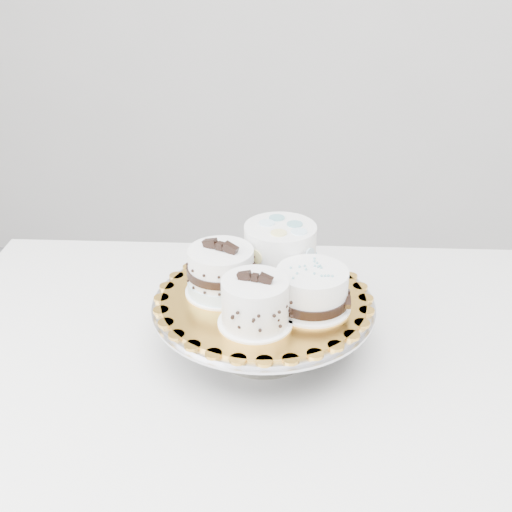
% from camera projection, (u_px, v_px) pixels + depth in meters
% --- Properties ---
extents(table, '(1.29, 0.97, 0.75)m').
position_uv_depth(table, '(295.00, 407.00, 0.99)').
color(table, white).
rests_on(table, floor).
extents(cake_stand, '(0.33, 0.33, 0.09)m').
position_uv_depth(cake_stand, '(263.00, 316.00, 0.96)').
color(cake_stand, gray).
rests_on(cake_stand, table).
extents(cake_board, '(0.33, 0.33, 0.00)m').
position_uv_depth(cake_board, '(264.00, 298.00, 0.94)').
color(cake_board, orange).
rests_on(cake_board, cake_stand).
extents(cake_swirl, '(0.10, 0.10, 0.08)m').
position_uv_depth(cake_swirl, '(255.00, 303.00, 0.87)').
color(cake_swirl, white).
rests_on(cake_swirl, cake_board).
extents(cake_banded, '(0.12, 0.12, 0.09)m').
position_uv_depth(cake_banded, '(221.00, 273.00, 0.94)').
color(cake_banded, white).
rests_on(cake_banded, cake_board).
extents(cake_dots, '(0.13, 0.13, 0.08)m').
position_uv_depth(cake_dots, '(280.00, 250.00, 0.99)').
color(cake_dots, white).
rests_on(cake_dots, cake_board).
extents(cake_ribbon, '(0.12, 0.12, 0.06)m').
position_uv_depth(cake_ribbon, '(312.00, 290.00, 0.91)').
color(cake_ribbon, white).
rests_on(cake_ribbon, cake_board).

